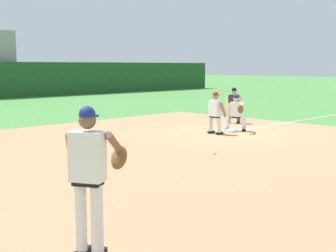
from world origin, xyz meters
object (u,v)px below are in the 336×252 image
at_px(first_base_bag, 231,131).
at_px(umpire, 234,104).
at_px(pitcher, 90,172).
at_px(baserunner, 215,111).
at_px(baseball, 215,153).
at_px(first_baseman, 236,111).

bearing_deg(first_base_bag, umpire, 35.34).
height_order(pitcher, baserunner, pitcher).
height_order(pitcher, umpire, pitcher).
relative_size(first_base_bag, umpire, 0.26).
height_order(first_base_bag, pitcher, pitcher).
distance_m(first_base_bag, umpire, 2.69).
distance_m(first_base_bag, baserunner, 1.11).
bearing_deg(baseball, baserunner, 39.19).
xyz_separation_m(baseball, pitcher, (-6.23, -3.17, 1.02)).
bearing_deg(baseball, first_baseman, 29.84).
height_order(baseball, baserunner, baserunner).
distance_m(baseball, umpire, 6.97).
height_order(baseball, first_baseman, first_baseman).
height_order(baseball, pitcher, pitcher).
bearing_deg(umpire, first_baseman, -140.88).
bearing_deg(umpire, first_base_bag, -144.66).
distance_m(baseball, first_baseman, 4.64).
distance_m(pitcher, first_baseman, 11.58).
xyz_separation_m(first_base_bag, first_baseman, (0.28, 0.01, 0.69)).
distance_m(baseball, baserunner, 3.81).
relative_size(pitcher, baserunner, 1.27).
relative_size(first_baseman, umpire, 0.92).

